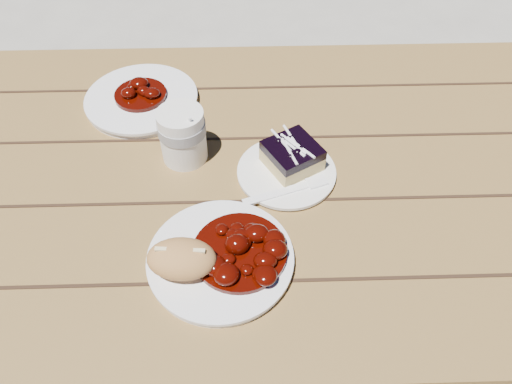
{
  "coord_description": "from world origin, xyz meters",
  "views": [
    {
      "loc": [
        0.14,
        -0.64,
        1.41
      ],
      "look_at": [
        0.16,
        -0.11,
        0.81
      ],
      "focal_mm": 35.0,
      "sensor_mm": 36.0,
      "label": 1
    }
  ],
  "objects_px": {
    "main_plate": "(221,260)",
    "coffee_cup": "(183,135)",
    "picnic_table": "(179,224)",
    "blueberry_cake": "(292,155)",
    "second_plate": "(142,100)",
    "bread_roll": "(182,259)",
    "dessert_plate": "(286,173)"
  },
  "relations": [
    {
      "from": "main_plate",
      "to": "coffee_cup",
      "type": "height_order",
      "value": "coffee_cup"
    },
    {
      "from": "blueberry_cake",
      "to": "main_plate",
      "type": "bearing_deg",
      "value": -152.07
    },
    {
      "from": "main_plate",
      "to": "second_plate",
      "type": "distance_m",
      "value": 0.43
    },
    {
      "from": "main_plate",
      "to": "bread_roll",
      "type": "height_order",
      "value": "bread_roll"
    },
    {
      "from": "dessert_plate",
      "to": "coffee_cup",
      "type": "distance_m",
      "value": 0.2
    },
    {
      "from": "main_plate",
      "to": "blueberry_cake",
      "type": "height_order",
      "value": "blueberry_cake"
    },
    {
      "from": "second_plate",
      "to": "picnic_table",
      "type": "bearing_deg",
      "value": -69.57
    },
    {
      "from": "second_plate",
      "to": "bread_roll",
      "type": "bearing_deg",
      "value": -74.58
    },
    {
      "from": "coffee_cup",
      "to": "second_plate",
      "type": "relative_size",
      "value": 0.46
    },
    {
      "from": "picnic_table",
      "to": "bread_roll",
      "type": "height_order",
      "value": "bread_roll"
    },
    {
      "from": "picnic_table",
      "to": "coffee_cup",
      "type": "distance_m",
      "value": 0.22
    },
    {
      "from": "second_plate",
      "to": "dessert_plate",
      "type": "bearing_deg",
      "value": -36.79
    },
    {
      "from": "bread_roll",
      "to": "picnic_table",
      "type": "bearing_deg",
      "value": 100.84
    },
    {
      "from": "main_plate",
      "to": "second_plate",
      "type": "xyz_separation_m",
      "value": [
        -0.17,
        0.4,
        0.0
      ]
    },
    {
      "from": "picnic_table",
      "to": "bread_roll",
      "type": "relative_size",
      "value": 19.18
    },
    {
      "from": "picnic_table",
      "to": "second_plate",
      "type": "xyz_separation_m",
      "value": [
        -0.07,
        0.2,
        0.17
      ]
    },
    {
      "from": "main_plate",
      "to": "bread_roll",
      "type": "xyz_separation_m",
      "value": [
        -0.05,
        -0.02,
        0.03
      ]
    },
    {
      "from": "main_plate",
      "to": "second_plate",
      "type": "relative_size",
      "value": 0.98
    },
    {
      "from": "picnic_table",
      "to": "blueberry_cake",
      "type": "xyz_separation_m",
      "value": [
        0.22,
        -0.0,
        0.2
      ]
    },
    {
      "from": "picnic_table",
      "to": "main_plate",
      "type": "relative_size",
      "value": 9.03
    },
    {
      "from": "blueberry_cake",
      "to": "coffee_cup",
      "type": "xyz_separation_m",
      "value": [
        -0.2,
        0.04,
        0.02
      ]
    },
    {
      "from": "main_plate",
      "to": "dessert_plate",
      "type": "relative_size",
      "value": 1.29
    },
    {
      "from": "picnic_table",
      "to": "dessert_plate",
      "type": "bearing_deg",
      "value": -4.99
    },
    {
      "from": "bread_roll",
      "to": "main_plate",
      "type": "bearing_deg",
      "value": 19.98
    },
    {
      "from": "picnic_table",
      "to": "coffee_cup",
      "type": "relative_size",
      "value": 19.2
    },
    {
      "from": "main_plate",
      "to": "bread_roll",
      "type": "distance_m",
      "value": 0.07
    },
    {
      "from": "picnic_table",
      "to": "bread_roll",
      "type": "xyz_separation_m",
      "value": [
        0.04,
        -0.22,
        0.2
      ]
    },
    {
      "from": "picnic_table",
      "to": "coffee_cup",
      "type": "xyz_separation_m",
      "value": [
        0.03,
        0.03,
        0.21
      ]
    },
    {
      "from": "coffee_cup",
      "to": "dessert_plate",
      "type": "bearing_deg",
      "value": -16.04
    },
    {
      "from": "picnic_table",
      "to": "main_plate",
      "type": "height_order",
      "value": "main_plate"
    },
    {
      "from": "main_plate",
      "to": "coffee_cup",
      "type": "xyz_separation_m",
      "value": [
        -0.07,
        0.24,
        0.04
      ]
    },
    {
      "from": "picnic_table",
      "to": "second_plate",
      "type": "distance_m",
      "value": 0.27
    }
  ]
}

